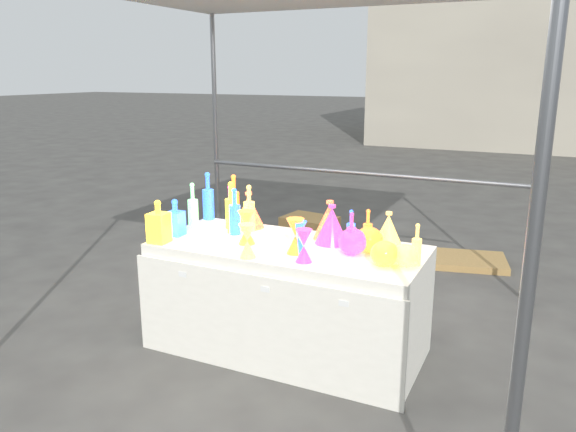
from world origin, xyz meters
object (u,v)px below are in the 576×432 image
at_px(bottle_0, 231,205).
at_px(globe_0, 385,255).
at_px(lampshade_0, 249,210).
at_px(display_table, 287,298).
at_px(cardboard_box_closed, 310,235).
at_px(hourglass_0, 295,236).
at_px(decanter_0, 159,221).

xyz_separation_m(bottle_0, globe_0, (1.25, -0.34, -0.11)).
height_order(bottle_0, lampshade_0, bottle_0).
height_order(display_table, cardboard_box_closed, display_table).
xyz_separation_m(hourglass_0, lampshade_0, (-0.57, 0.42, 0.02)).
bearing_deg(globe_0, bottle_0, 164.79).
height_order(display_table, decanter_0, decanter_0).
bearing_deg(decanter_0, cardboard_box_closed, 84.41).
bearing_deg(globe_0, lampshade_0, 160.36).
bearing_deg(bottle_0, decanter_0, -115.64).
bearing_deg(display_table, globe_0, -9.74).
xyz_separation_m(bottle_0, hourglass_0, (0.68, -0.35, -0.06)).
distance_m(display_table, decanter_0, 1.01).
height_order(bottle_0, decanter_0, bottle_0).
height_order(cardboard_box_closed, lampshade_0, lampshade_0).
xyz_separation_m(cardboard_box_closed, bottle_0, (0.15, -1.83, 0.73)).
relative_size(decanter_0, hourglass_0, 1.28).
bearing_deg(decanter_0, bottle_0, 61.18).
xyz_separation_m(decanter_0, hourglass_0, (0.93, 0.18, -0.03)).
height_order(decanter_0, globe_0, decanter_0).
height_order(cardboard_box_closed, globe_0, globe_0).
height_order(decanter_0, lampshade_0, decanter_0).
height_order(cardboard_box_closed, hourglass_0, hourglass_0).
relative_size(cardboard_box_closed, lampshade_0, 2.01).
xyz_separation_m(globe_0, lampshade_0, (-1.14, 0.41, 0.06)).
xyz_separation_m(display_table, hourglass_0, (0.12, -0.13, 0.49)).
relative_size(cardboard_box_closed, hourglass_0, 2.35).
bearing_deg(hourglass_0, decanter_0, -169.24).
height_order(hourglass_0, globe_0, hourglass_0).
bearing_deg(cardboard_box_closed, bottle_0, -77.25).
bearing_deg(hourglass_0, bottle_0, 152.76).
distance_m(cardboard_box_closed, bottle_0, 1.97).
relative_size(cardboard_box_closed, decanter_0, 1.83).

